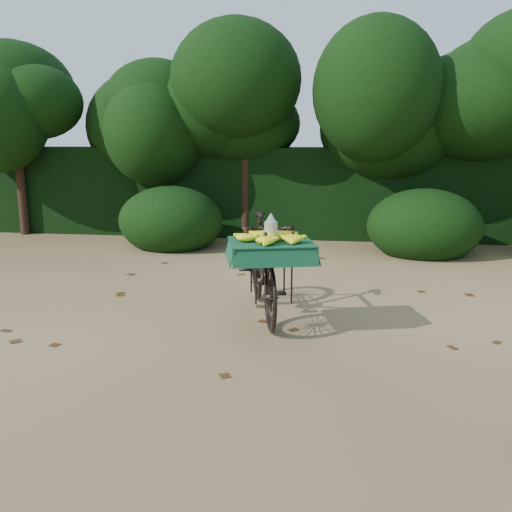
# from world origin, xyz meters

# --- Properties ---
(ground) EXTENTS (80.00, 80.00, 0.00)m
(ground) POSITION_xyz_m (0.00, 0.00, 0.00)
(ground) COLOR tan
(ground) RESTS_ON ground
(vendor_bicycle) EXTENTS (1.14, 2.01, 1.16)m
(vendor_bicycle) POSITION_xyz_m (-0.81, 0.63, 0.59)
(vendor_bicycle) COLOR black
(vendor_bicycle) RESTS_ON ground
(hedge_backdrop) EXTENTS (26.00, 1.80, 1.80)m
(hedge_backdrop) POSITION_xyz_m (0.00, 6.30, 0.90)
(hedge_backdrop) COLOR black
(hedge_backdrop) RESTS_ON ground
(tree_row) EXTENTS (14.50, 2.00, 4.00)m
(tree_row) POSITION_xyz_m (-0.65, 5.50, 2.00)
(tree_row) COLOR black
(tree_row) RESTS_ON ground
(bush_clumps) EXTENTS (8.80, 1.70, 0.90)m
(bush_clumps) POSITION_xyz_m (0.50, 4.30, 0.45)
(bush_clumps) COLOR black
(bush_clumps) RESTS_ON ground
(leaf_litter) EXTENTS (7.00, 7.30, 0.01)m
(leaf_litter) POSITION_xyz_m (0.00, 0.65, 0.01)
(leaf_litter) COLOR #432712
(leaf_litter) RESTS_ON ground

